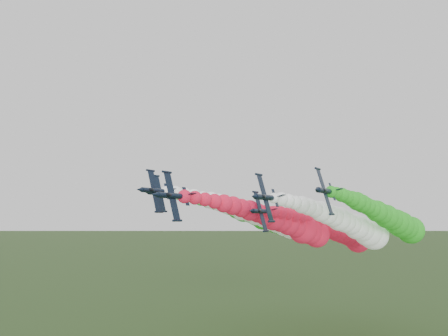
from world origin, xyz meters
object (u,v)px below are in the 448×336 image
at_px(jet_inner_left, 260,217).
at_px(jet_trail, 336,231).
at_px(jet_outer_right, 392,220).
at_px(jet_outer_left, 254,216).
at_px(jet_lead, 288,224).
at_px(jet_inner_right, 353,226).

xyz_separation_m(jet_inner_left, jet_trail, (16.09, 18.70, -4.43)).
bearing_deg(jet_outer_right, jet_outer_left, -179.49).
distance_m(jet_outer_left, jet_outer_right, 41.92).
bearing_deg(jet_outer_left, jet_lead, -44.00).
bearing_deg(jet_lead, jet_outer_right, 41.60).
height_order(jet_inner_left, jet_trail, jet_inner_left).
height_order(jet_inner_left, jet_outer_left, jet_outer_left).
relative_size(jet_inner_right, jet_trail, 1.00).
distance_m(jet_inner_left, jet_outer_right, 35.67).
relative_size(jet_outer_left, jet_outer_right, 0.99).
relative_size(jet_lead, jet_outer_left, 1.00).
xyz_separation_m(jet_outer_left, jet_trail, (24.56, 6.68, -4.65)).
bearing_deg(jet_inner_right, jet_outer_left, 168.85).
bearing_deg(jet_lead, jet_inner_left, 147.81).
distance_m(jet_inner_left, jet_outer_left, 14.70).
bearing_deg(jet_inner_left, jet_outer_right, 20.33).
height_order(jet_lead, jet_outer_left, jet_outer_left).
bearing_deg(jet_trail, jet_lead, -100.27).
bearing_deg(jet_lead, jet_inner_right, 43.52).
xyz_separation_m(jet_outer_right, jet_trail, (-17.34, 6.31, -3.51)).
distance_m(jet_lead, jet_inner_left, 13.61).
relative_size(jet_inner_left, jet_outer_right, 0.99).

